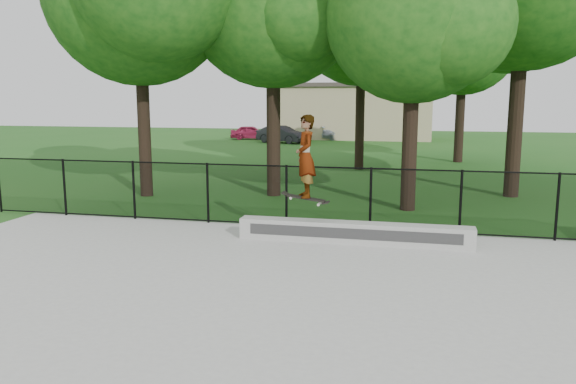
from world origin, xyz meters
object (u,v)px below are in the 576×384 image
skater_airborne (306,158)px  car_a (251,132)px  car_b (282,134)px  car_c (345,133)px  grind_ledge (354,233)px

skater_airborne → car_a: bearing=108.8°
car_a → car_b: size_ratio=0.94×
car_a → car_c: 7.20m
grind_ledge → car_b: bearing=106.7°
grind_ledge → car_a: bearing=110.6°
grind_ledge → car_c: size_ratio=1.42×
grind_ledge → car_c: car_c is taller
car_a → skater_airborne: 31.85m
car_b → car_c: 5.71m
car_c → car_b: bearing=116.0°
grind_ledge → car_a: car_a is taller
skater_airborne → car_c: bearing=95.8°
car_a → skater_airborne: bearing=-171.8°
grind_ledge → skater_airborne: bearing=-174.9°
car_c → skater_airborne: 31.58m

